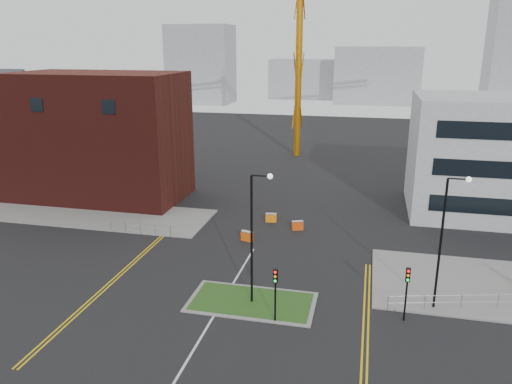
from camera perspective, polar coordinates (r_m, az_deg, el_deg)
ground at (r=28.96m, az=-8.51°, el=-19.50°), size 200.00×200.00×0.00m
pavement_left at (r=55.10m, az=-19.71°, el=-2.25°), size 28.00×8.00×0.12m
island_kerb at (r=34.85m, az=-0.48°, el=-12.47°), size 8.60×4.60×0.08m
grass_island at (r=34.84m, az=-0.49°, el=-12.44°), size 8.00×4.00×0.12m
brick_building at (r=59.94m, az=-19.71°, el=5.94°), size 24.20×10.07×14.24m
streetlamp_island at (r=32.52m, az=-0.13°, el=-4.21°), size 1.46×0.36×9.18m
streetlamp_right_near at (r=34.03m, az=20.83°, el=-4.39°), size 1.46×0.36×9.18m
traffic_light_island at (r=31.54m, az=2.23°, el=-10.59°), size 0.28×0.33×3.65m
traffic_light_right at (r=33.03m, az=16.89°, el=-10.03°), size 0.28×0.33×3.65m
railing_left at (r=47.30m, az=-13.10°, el=-3.89°), size 6.05×0.05×1.10m
centre_line at (r=30.48m, az=-7.09°, el=-17.38°), size 0.15×30.00×0.01m
yellow_left_a at (r=40.20m, az=-15.42°, el=-9.00°), size 0.12×24.00×0.01m
yellow_left_b at (r=40.06m, az=-15.03°, el=-9.06°), size 0.12×24.00×0.01m
yellow_right_a at (r=32.41m, az=12.13°, el=-15.39°), size 0.12×20.00×0.01m
yellow_right_b at (r=32.41m, az=12.68°, el=-15.42°), size 0.12×20.00×0.01m
skyline_a at (r=149.99m, az=-6.31°, el=14.28°), size 18.00×12.00×22.00m
skyline_b at (r=151.86m, az=13.67°, el=12.82°), size 24.00×12.00×16.00m
skyline_d at (r=162.87m, az=7.13°, el=12.67°), size 30.00×12.00×12.00m
barrier_left at (r=44.68m, az=-1.04°, el=-5.02°), size 1.15×0.66×0.92m
barrier_mid at (r=47.39m, az=4.77°, el=-3.79°), size 1.12×0.74×0.90m
barrier_right at (r=49.32m, az=1.74°, el=-2.91°), size 1.09×0.46×0.89m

